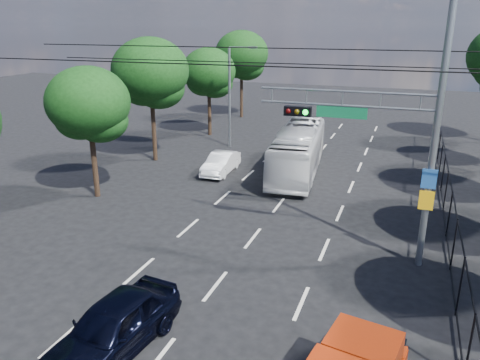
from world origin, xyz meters
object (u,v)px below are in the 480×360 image
at_px(navy_hatchback, 113,327).
at_px(white_bus, 298,150).
at_px(signal_mast, 399,123).
at_px(white_van, 221,163).

relative_size(navy_hatchback, white_bus, 0.46).
xyz_separation_m(navy_hatchback, white_bus, (0.87, 17.61, 0.60)).
distance_m(signal_mast, white_van, 13.53).
relative_size(signal_mast, navy_hatchback, 2.12).
xyz_separation_m(signal_mast, white_bus, (-5.69, 9.62, -3.88)).
bearing_deg(white_bus, signal_mast, -65.51).
bearing_deg(navy_hatchback, signal_mast, 56.87).
bearing_deg(white_van, white_bus, 20.26).
height_order(signal_mast, white_bus, signal_mast).
xyz_separation_m(signal_mast, white_van, (-9.97, 7.89, -4.63)).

